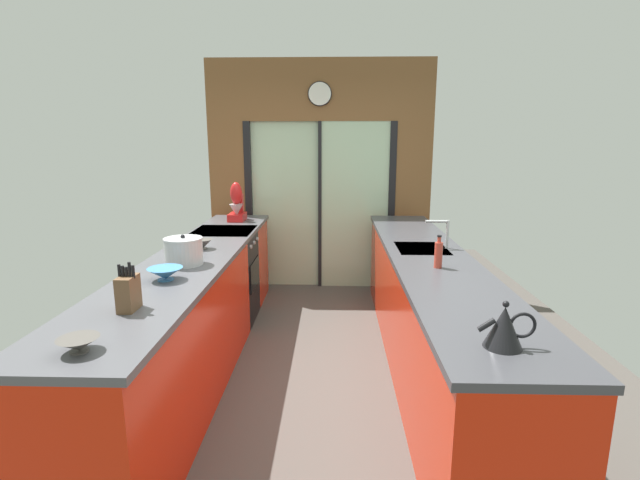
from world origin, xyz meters
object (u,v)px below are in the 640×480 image
Objects in this scene: knife_block at (128,292)px; soap_bottle at (438,254)px; kettle at (504,327)px; mixing_bowl_far at (203,244)px; mixing_bowl_near at (79,344)px; stand_mixer at (237,206)px; oven_range at (226,276)px; stock_pot at (184,251)px; mixing_bowl_mid at (165,274)px.

soap_bottle is at bearing 25.94° from knife_block.
mixing_bowl_far is at bearing 135.39° from kettle.
knife_block reaches higher than mixing_bowl_near.
soap_bottle is (1.78, -1.86, -0.06)m from stand_mixer.
mixing_bowl_far is 1.36m from stand_mixer.
stand_mixer is 3.59m from kettle.
stock_pot is (0.02, -1.26, 0.56)m from oven_range.
stock_pot reaches higher than mixing_bowl_mid.
oven_range is 3.57× the size of knife_block.
stock_pot is 1.17× the size of soap_bottle.
mixing_bowl_mid is at bearing -90.00° from stock_pot.
soap_bottle is at bearing -46.29° from stand_mixer.
stock_pot is at bearing -89.16° from oven_range.
stand_mixer reaches higher than kettle.
mixing_bowl_near is at bearing -90.00° from mixing_bowl_far.
stand_mixer is at bearing 90.00° from mixing_bowl_far.
oven_range is 3.16m from kettle.
knife_block reaches higher than stock_pot.
kettle reaches higher than mixing_bowl_mid.
knife_block is 0.90m from stock_pot.
stock_pot is at bearing -90.00° from stand_mixer.
soap_bottle is at bearing 10.93° from mixing_bowl_mid.
stand_mixer reaches higher than oven_range.
knife_block is 1.98m from soap_bottle.
knife_block is (0.02, -2.16, 0.56)m from oven_range.
mixing_bowl_near is 0.49m from knife_block.
stand_mixer reaches higher than soap_bottle.
stand_mixer is at bearing 90.00° from knife_block.
oven_range is 2.28m from soap_bottle.
kettle is at bearing -44.61° from mixing_bowl_far.
stock_pot reaches higher than mixing_bowl_far.
stock_pot is 1.08× the size of kettle.
mixing_bowl_mid is 0.88× the size of kettle.
soap_bottle is at bearing -0.97° from stock_pot.
mixing_bowl_mid is 0.85m from mixing_bowl_far.
stand_mixer is 1.69× the size of kettle.
mixing_bowl_mid is 2.00m from kettle.
kettle is at bearing -27.00° from mixing_bowl_mid.
oven_range is at bearing 90.40° from mixing_bowl_near.
soap_bottle is at bearing -15.88° from mixing_bowl_far.
oven_range is 1.38m from stock_pot.
mixing_bowl_mid is at bearing -89.35° from oven_range.
oven_range is 5.38× the size of mixing_bowl_near.
mixing_bowl_far is 1.85m from soap_bottle.
mixing_bowl_far is at bearing -90.00° from stand_mixer.
kettle is at bearing -35.72° from stock_pot.
stand_mixer is at bearing 119.78° from kettle.
oven_range is 3.70× the size of kettle.
kettle is (1.78, -3.11, -0.07)m from stand_mixer.
knife_block reaches higher than mixing_bowl_far.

